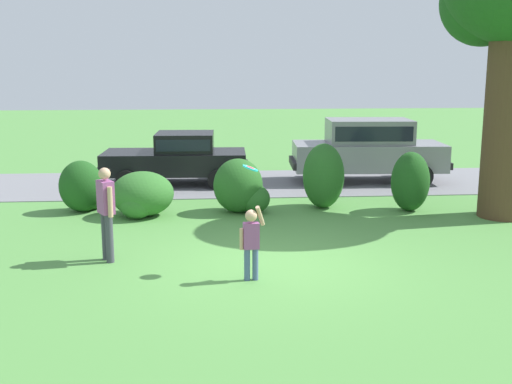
% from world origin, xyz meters
% --- Properties ---
extents(ground_plane, '(80.00, 80.00, 0.00)m').
position_xyz_m(ground_plane, '(0.00, 0.00, 0.00)').
color(ground_plane, '#518E42').
extents(driveway_strip, '(28.00, 4.40, 0.02)m').
position_xyz_m(driveway_strip, '(0.00, 7.96, 0.01)').
color(driveway_strip, slate).
rests_on(driveway_strip, ground).
extents(shrub_near_tree, '(1.08, 1.05, 1.26)m').
position_xyz_m(shrub_near_tree, '(-4.22, 4.60, 0.57)').
color(shrub_near_tree, '#1E511C').
rests_on(shrub_near_tree, ground).
extents(shrub_centre_left, '(1.49, 1.39, 1.07)m').
position_xyz_m(shrub_centre_left, '(-2.75, 3.95, 0.50)').
color(shrub_centre_left, '#33702B').
rests_on(shrub_centre_left, ground).
extents(shrub_centre, '(1.37, 1.13, 1.32)m').
position_xyz_m(shrub_centre, '(-0.37, 4.19, 0.60)').
color(shrub_centre, '#286023').
rests_on(shrub_centre, ground).
extents(shrub_centre_right, '(1.03, 1.10, 1.63)m').
position_xyz_m(shrub_centre_right, '(1.71, 4.54, 0.81)').
color(shrub_centre_right, '#286023').
rests_on(shrub_centre_right, ground).
extents(shrub_far_end, '(0.94, 0.93, 1.47)m').
position_xyz_m(shrub_far_end, '(3.77, 4.03, 0.73)').
color(shrub_far_end, '#1E511C').
rests_on(shrub_far_end, ground).
extents(parked_sedan, '(4.45, 2.20, 1.56)m').
position_xyz_m(parked_sedan, '(-2.06, 7.96, 0.85)').
color(parked_sedan, black).
rests_on(parked_sedan, ground).
extents(parked_suv, '(4.79, 2.29, 1.92)m').
position_xyz_m(parked_suv, '(3.70, 7.94, 1.08)').
color(parked_suv, gray).
rests_on(parked_suv, ground).
extents(child_thrower, '(0.44, 0.29, 1.29)m').
position_xyz_m(child_thrower, '(-0.46, -0.77, 0.72)').
color(child_thrower, '#4C608C').
rests_on(child_thrower, ground).
extents(frisbee, '(0.27, 0.28, 0.12)m').
position_xyz_m(frisbee, '(-0.44, -0.24, 1.82)').
color(frisbee, '#1EB7B2').
extents(adult_onlooker, '(0.37, 0.47, 1.74)m').
position_xyz_m(adult_onlooker, '(-3.02, 0.48, 0.98)').
color(adult_onlooker, '#3F3F4C').
rests_on(adult_onlooker, ground).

